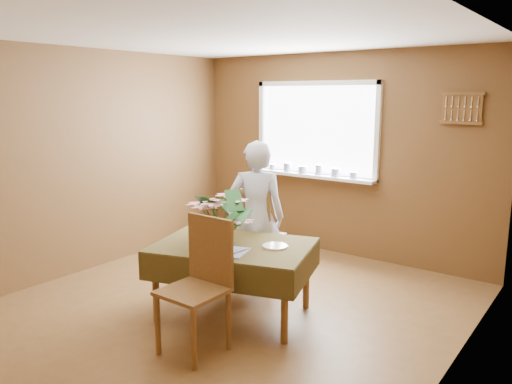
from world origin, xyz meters
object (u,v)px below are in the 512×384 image
Objects in this scene: seated_woman at (257,217)px; chair_near at (201,280)px; flower_bouquet at (222,213)px; dining_table at (233,253)px; chair_far at (255,233)px.

chair_near is at bearing 75.96° from seated_woman.
seated_woman reaches higher than flower_bouquet.
seated_woman is 0.83m from flower_bouquet.
chair_near is at bearing -70.68° from flower_bouquet.
chair_near is at bearing -91.29° from dining_table.
dining_table is at bearing 106.60° from chair_near.
seated_woman is (-0.19, 0.61, 0.18)m from dining_table.
chair_near is (0.18, -0.62, -0.02)m from dining_table.
seated_woman is at bearing 104.67° from flower_bouquet.
chair_far is at bearing -79.81° from seated_woman.
flower_bouquet is at bearing 110.14° from chair_near.
dining_table is 0.65m from chair_near.
chair_far is 1.03m from flower_bouquet.
chair_far reaches higher than dining_table.
flower_bouquet reaches higher than dining_table.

